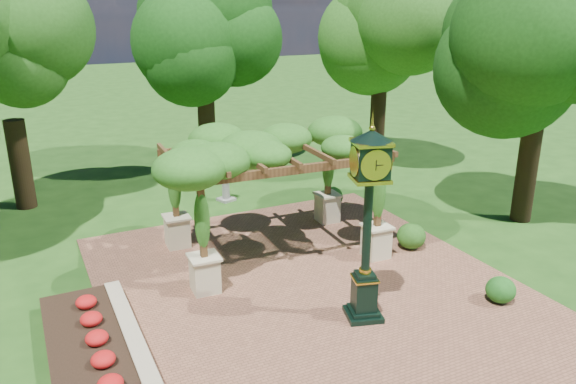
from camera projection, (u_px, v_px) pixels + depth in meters
name	position (u px, v px, depth m)	size (l,w,h in m)	color
ground	(334.00, 310.00, 13.29)	(120.00, 120.00, 0.00)	#1E4714
brick_plaza	(314.00, 291.00, 14.13)	(10.00, 12.00, 0.04)	brown
border_wall	(133.00, 341.00, 11.73)	(0.35, 5.00, 0.40)	#C6B793
flower_bed	(88.00, 353.00, 11.36)	(1.50, 5.00, 0.36)	red
pedestal_clock	(368.00, 209.00, 12.10)	(1.10, 1.10, 4.49)	black
pergola	(274.00, 153.00, 15.42)	(5.94, 3.89, 3.64)	beige
sundial	(226.00, 190.00, 20.50)	(0.68, 0.68, 0.97)	gray
shrub_front	(501.00, 290.00, 13.50)	(0.71, 0.71, 0.64)	#1B5518
shrub_mid	(411.00, 236.00, 16.45)	(0.84, 0.84, 0.76)	#235117
shrub_back	(331.00, 197.00, 19.78)	(0.83, 0.83, 0.75)	#28601B
tree_west_far	(2.00, 47.00, 18.21)	(3.74, 3.74, 8.11)	black
tree_north	(203.00, 37.00, 23.45)	(4.69, 4.69, 8.10)	#332114
tree_east_far	(383.00, 15.00, 23.14)	(4.79, 4.79, 9.36)	black
tree_east_near	(544.00, 51.00, 17.06)	(4.05, 4.05, 8.05)	black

